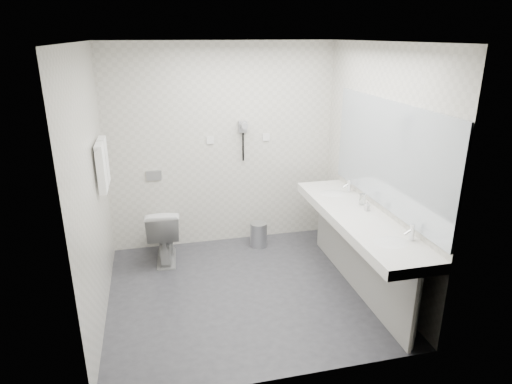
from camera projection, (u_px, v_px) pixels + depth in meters
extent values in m
plane|color=#2E2E34|center=(245.00, 291.00, 4.69)|extent=(2.80, 2.80, 0.00)
plane|color=silver|center=(243.00, 42.00, 3.85)|extent=(2.80, 2.80, 0.00)
plane|color=beige|center=(223.00, 147.00, 5.46)|extent=(2.80, 0.00, 2.80)
plane|color=beige|center=(283.00, 235.00, 3.08)|extent=(2.80, 0.00, 2.80)
plane|color=beige|center=(91.00, 190.00, 3.97)|extent=(0.00, 2.60, 2.60)
plane|color=beige|center=(377.00, 169.00, 4.58)|extent=(0.00, 2.60, 2.60)
cube|color=silver|center=(358.00, 219.00, 4.49)|extent=(0.55, 2.20, 0.10)
cube|color=#9B9993|center=(357.00, 256.00, 4.63)|extent=(0.03, 2.15, 0.75)
cylinder|color=silver|center=(415.00, 313.00, 3.69)|extent=(0.06, 0.06, 0.75)
cylinder|color=silver|center=(323.00, 218.00, 5.59)|extent=(0.06, 0.06, 0.75)
cube|color=#B2BCC6|center=(387.00, 155.00, 4.32)|extent=(0.02, 2.20, 1.05)
ellipsoid|color=silver|center=(391.00, 244.00, 3.88)|extent=(0.40, 0.31, 0.05)
ellipsoid|color=silver|center=(333.00, 195.00, 5.07)|extent=(0.40, 0.31, 0.05)
cylinder|color=silver|center=(412.00, 232.00, 3.89)|extent=(0.04, 0.04, 0.15)
cylinder|color=silver|center=(349.00, 186.00, 5.08)|extent=(0.04, 0.04, 0.15)
imported|color=white|center=(367.00, 206.00, 4.55)|extent=(0.06, 0.06, 0.10)
cylinder|color=silver|center=(362.00, 199.00, 4.71)|extent=(0.09, 0.09, 0.12)
imported|color=silver|center=(164.00, 233.00, 5.24)|extent=(0.42, 0.70, 0.68)
cube|color=#B2B5BA|center=(154.00, 176.00, 5.36)|extent=(0.18, 0.02, 0.12)
cylinder|color=#B2B5BA|center=(259.00, 235.00, 5.65)|extent=(0.27, 0.27, 0.30)
cylinder|color=#B2B5BA|center=(259.00, 224.00, 5.60)|extent=(0.22, 0.22, 0.02)
cylinder|color=silver|center=(99.00, 143.00, 4.38)|extent=(0.02, 0.62, 0.02)
cube|color=white|center=(101.00, 168.00, 4.33)|extent=(0.07, 0.24, 0.48)
cube|color=white|center=(104.00, 161.00, 4.58)|extent=(0.07, 0.24, 0.48)
cube|color=gray|center=(243.00, 127.00, 5.41)|extent=(0.10, 0.04, 0.14)
cylinder|color=gray|center=(244.00, 125.00, 5.33)|extent=(0.08, 0.14, 0.08)
cylinder|color=black|center=(243.00, 147.00, 5.48)|extent=(0.02, 0.02, 0.35)
cube|color=silver|center=(210.00, 140.00, 5.39)|extent=(0.09, 0.02, 0.09)
cube|color=silver|center=(266.00, 137.00, 5.54)|extent=(0.09, 0.02, 0.09)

